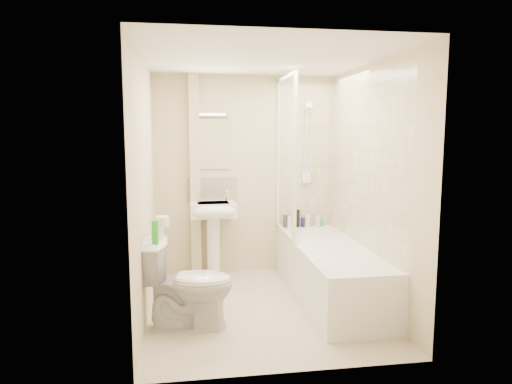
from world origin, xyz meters
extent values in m
plane|color=beige|center=(0.00, 0.00, 0.00)|extent=(2.50, 2.50, 0.00)
cube|color=beige|center=(0.00, 1.25, 1.20)|extent=(2.20, 0.02, 2.40)
cube|color=beige|center=(-1.10, 0.00, 1.20)|extent=(0.02, 2.50, 2.40)
cube|color=beige|center=(1.10, 0.00, 1.20)|extent=(0.02, 2.50, 2.40)
cube|color=white|center=(0.00, 0.00, 2.40)|extent=(2.20, 2.50, 0.02)
cube|color=beige|center=(0.75, 1.24, 1.42)|extent=(0.70, 0.01, 1.75)
cube|color=beige|center=(1.09, 0.20, 1.42)|extent=(0.01, 2.10, 1.75)
cube|color=beige|center=(-0.62, 1.19, 1.20)|extent=(0.12, 0.12, 2.40)
cube|color=beige|center=(-0.42, 1.24, 1.03)|extent=(0.60, 0.02, 0.30)
cube|color=white|center=(-0.42, 1.24, 1.58)|extent=(0.46, 0.01, 0.60)
cube|color=silver|center=(-0.42, 1.22, 1.95)|extent=(0.42, 0.07, 0.07)
cube|color=white|center=(0.75, 0.20, 0.28)|extent=(0.70, 2.10, 0.55)
cube|color=white|center=(0.75, 0.20, 0.49)|extent=(0.56, 1.96, 0.05)
cube|color=white|center=(0.40, 0.80, 1.45)|extent=(0.01, 0.90, 1.80)
cube|color=white|center=(0.40, 1.23, 1.45)|extent=(0.04, 0.04, 1.80)
cube|color=white|center=(0.40, 0.35, 1.45)|extent=(0.04, 0.04, 1.80)
cube|color=white|center=(0.40, 0.80, 2.33)|extent=(0.04, 0.90, 0.04)
cube|color=white|center=(0.40, 0.80, 0.57)|extent=(0.04, 0.90, 0.03)
cylinder|color=white|center=(0.75, 1.22, 1.55)|extent=(0.02, 0.02, 0.90)
cylinder|color=white|center=(0.75, 1.22, 1.10)|extent=(0.05, 0.05, 0.02)
cylinder|color=white|center=(0.75, 1.22, 2.00)|extent=(0.05, 0.05, 0.02)
cylinder|color=white|center=(0.75, 1.15, 2.03)|extent=(0.08, 0.11, 0.11)
cube|color=white|center=(0.75, 1.21, 1.17)|extent=(0.10, 0.05, 0.14)
cylinder|color=white|center=(0.73, 1.19, 1.60)|extent=(0.01, 0.13, 0.84)
cylinder|color=white|center=(-0.42, 1.08, 0.36)|extent=(0.15, 0.15, 0.72)
cube|color=white|center=(-0.42, 1.05, 0.82)|extent=(0.53, 0.41, 0.16)
ellipsoid|color=white|center=(-0.42, 0.88, 0.82)|extent=(0.53, 0.23, 0.16)
cube|color=silver|center=(-0.42, 1.05, 0.88)|extent=(0.37, 0.27, 0.04)
cylinder|color=white|center=(-0.59, 1.16, 0.95)|extent=(0.03, 0.03, 0.10)
cylinder|color=white|center=(-0.24, 1.16, 0.95)|extent=(0.03, 0.03, 0.10)
sphere|color=white|center=(-0.59, 1.16, 1.01)|extent=(0.04, 0.04, 0.04)
sphere|color=white|center=(-0.24, 1.16, 1.01)|extent=(0.04, 0.04, 0.04)
cylinder|color=black|center=(0.48, 1.16, 0.63)|extent=(0.05, 0.05, 0.16)
cylinder|color=white|center=(0.53, 1.16, 0.62)|extent=(0.06, 0.06, 0.14)
cylinder|color=black|center=(0.63, 1.16, 0.66)|extent=(0.05, 0.05, 0.22)
cylinder|color=navy|center=(0.70, 1.16, 0.61)|extent=(0.05, 0.05, 0.12)
cylinder|color=beige|center=(0.76, 1.16, 0.63)|extent=(0.07, 0.07, 0.15)
cylinder|color=silver|center=(0.89, 1.16, 0.62)|extent=(0.06, 0.06, 0.14)
cylinder|color=green|center=(0.94, 1.16, 0.60)|extent=(0.06, 0.06, 0.09)
imported|color=white|center=(-0.72, -0.34, 0.40)|extent=(0.65, 0.89, 0.79)
cylinder|color=white|center=(-0.98, -0.25, 0.85)|extent=(0.11, 0.11, 0.11)
cylinder|color=white|center=(-0.93, -0.25, 0.94)|extent=(0.12, 0.12, 0.09)
cylinder|color=green|center=(-0.99, -0.44, 0.89)|extent=(0.06, 0.06, 0.20)
camera|label=1|loc=(-0.71, -4.27, 1.73)|focal=32.00mm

